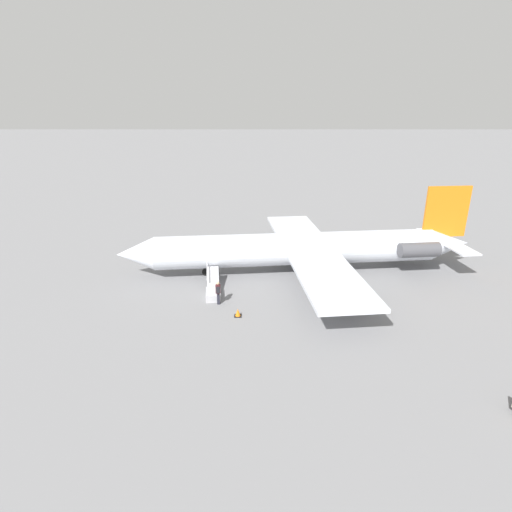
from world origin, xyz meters
TOP-DOWN VIEW (x-y plane):
  - ground_plane at (0.00, 0.00)m, footprint 600.00×600.00m
  - airplane_main at (-0.97, -0.10)m, footprint 30.42×23.00m
  - boarding_stairs at (6.67, 4.62)m, footprint 1.44×4.10m
  - passenger at (6.16, 6.10)m, footprint 0.36×0.55m
  - traffic_cone_near_stairs at (4.68, 7.92)m, footprint 0.50×0.50m

SIDE VIEW (x-z plane):
  - ground_plane at x=0.00m, z-range 0.00..0.00m
  - traffic_cone_near_stairs at x=4.68m, z-range -0.02..0.52m
  - boarding_stairs at x=6.67m, z-range -0.50..1.27m
  - passenger at x=6.16m, z-range 0.13..1.87m
  - airplane_main at x=-0.97m, z-range -1.45..5.78m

